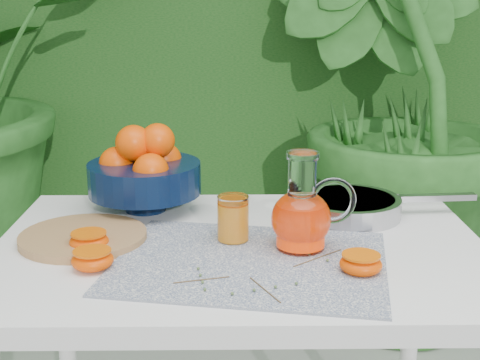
{
  "coord_description": "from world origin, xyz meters",
  "views": [
    {
      "loc": [
        0.09,
        -1.19,
        1.24
      ],
      "look_at": [
        0.11,
        0.11,
        0.88
      ],
      "focal_mm": 50.0,
      "sensor_mm": 36.0,
      "label": 1
    }
  ],
  "objects_px": {
    "white_table": "(240,281)",
    "fruit_bowl": "(144,171)",
    "juice_pitcher": "(302,216)",
    "saute_pan": "(350,205)",
    "cutting_board": "(83,237)"
  },
  "relations": [
    {
      "from": "white_table",
      "to": "fruit_bowl",
      "type": "height_order",
      "value": "fruit_bowl"
    },
    {
      "from": "saute_pan",
      "to": "fruit_bowl",
      "type": "bearing_deg",
      "value": 173.86
    },
    {
      "from": "cutting_board",
      "to": "juice_pitcher",
      "type": "height_order",
      "value": "juice_pitcher"
    },
    {
      "from": "fruit_bowl",
      "to": "juice_pitcher",
      "type": "relative_size",
      "value": 1.72
    },
    {
      "from": "juice_pitcher",
      "to": "fruit_bowl",
      "type": "bearing_deg",
      "value": 142.32
    },
    {
      "from": "juice_pitcher",
      "to": "saute_pan",
      "type": "height_order",
      "value": "juice_pitcher"
    },
    {
      "from": "juice_pitcher",
      "to": "white_table",
      "type": "bearing_deg",
      "value": 164.23
    },
    {
      "from": "white_table",
      "to": "saute_pan",
      "type": "height_order",
      "value": "saute_pan"
    },
    {
      "from": "white_table",
      "to": "cutting_board",
      "type": "xyz_separation_m",
      "value": [
        -0.32,
        0.02,
        0.09
      ]
    },
    {
      "from": "white_table",
      "to": "juice_pitcher",
      "type": "relative_size",
      "value": 5.11
    },
    {
      "from": "saute_pan",
      "to": "white_table",
      "type": "bearing_deg",
      "value": -144.74
    },
    {
      "from": "white_table",
      "to": "fruit_bowl",
      "type": "xyz_separation_m",
      "value": [
        -0.22,
        0.23,
        0.18
      ]
    },
    {
      "from": "cutting_board",
      "to": "juice_pitcher",
      "type": "relative_size",
      "value": 1.33
    },
    {
      "from": "cutting_board",
      "to": "fruit_bowl",
      "type": "bearing_deg",
      "value": 63.76
    },
    {
      "from": "cutting_board",
      "to": "fruit_bowl",
      "type": "relative_size",
      "value": 0.77
    }
  ]
}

